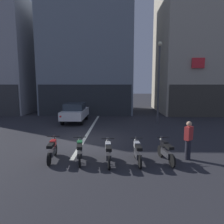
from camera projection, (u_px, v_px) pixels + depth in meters
name	position (u px, v px, depth m)	size (l,w,h in m)	color
ground_plane	(83.00, 141.00, 11.54)	(120.00, 120.00, 0.00)	#2B2B30
lane_centre_line	(95.00, 122.00, 17.48)	(0.20, 18.00, 0.01)	silver
building_corner_left	(1.00, 59.00, 24.14)	(8.42, 9.09, 12.53)	#9E9EA3
building_mid_block	(89.00, 51.00, 23.72)	(9.85, 8.27, 14.28)	gray
building_far_right	(199.00, 49.00, 23.33)	(9.08, 9.26, 14.71)	#B2A893
car_white_crossing_near	(75.00, 112.00, 17.12)	(1.77, 4.10, 1.64)	black
street_lamp	(159.00, 74.00, 16.24)	(0.36, 0.36, 6.59)	#47474C
motorcycle_red_row_leftmost	(52.00, 150.00, 8.53)	(0.55, 1.67, 0.98)	black
motorcycle_green_row_left_mid	(80.00, 151.00, 8.39)	(0.55, 1.66, 0.98)	black
motorcycle_white_row_centre	(108.00, 153.00, 8.18)	(0.55, 1.67, 0.98)	black
motorcycle_silver_row_right_mid	(137.00, 152.00, 8.26)	(0.55, 1.67, 0.98)	black
motorcycle_black_row_rightmost	(166.00, 151.00, 8.38)	(0.55, 1.65, 0.98)	black
person_by_motorcycles	(188.00, 140.00, 8.56)	(0.42, 0.40, 1.67)	#23232D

